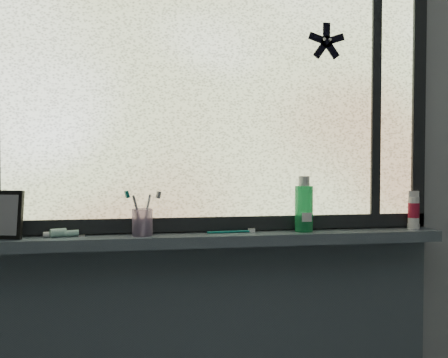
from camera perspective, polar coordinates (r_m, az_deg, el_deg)
name	(u,v)px	position (r m, az deg, el deg)	size (l,w,h in m)	color
wall_back	(219,168)	(1.84, -0.61, 1.21)	(3.00, 0.01, 2.50)	#9EA3A8
windowsill	(222,239)	(1.78, -0.24, -6.88)	(1.62, 0.14, 0.04)	#4C5A65
window_pane	(220,91)	(1.83, -0.50, 10.01)	(1.50, 0.01, 1.00)	silver
frame_bottom	(220,223)	(1.82, -0.48, -5.10)	(1.60, 0.03, 0.05)	black
frame_right	(418,96)	(2.09, 21.26, 8.86)	(0.05, 0.03, 1.10)	black
frame_mullion	(375,95)	(2.01, 16.91, 9.20)	(0.04, 0.03, 1.00)	black
starfish_sticker	(326,42)	(1.96, 11.63, 15.11)	(0.15, 0.02, 0.15)	black
vanity_mirror	(4,215)	(1.80, -23.85, -3.75)	(0.13, 0.06, 0.16)	black
toothpaste_tube	(63,233)	(1.78, -17.88, -5.86)	(0.16, 0.03, 0.03)	white
toothbrush_cup	(142,222)	(1.74, -9.32, -4.91)	(0.07, 0.07, 0.09)	#A890BF
toothbrush_lying	(229,231)	(1.79, 0.52, -5.99)	(0.19, 0.02, 0.01)	#0C6F68
mouthwash_bottle	(304,204)	(1.84, 9.12, -2.82)	(0.07, 0.07, 0.17)	green
cream_tube	(414,209)	(2.03, 20.85, -3.18)	(0.04, 0.04, 0.10)	silver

